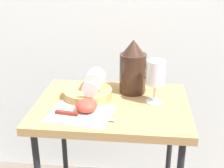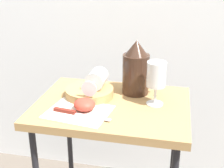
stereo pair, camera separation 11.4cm
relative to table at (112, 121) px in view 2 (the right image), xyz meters
name	(u,v)px [view 2 (the right image)]	position (x,y,z in m)	size (l,w,h in m)	color
table	(112,121)	(0.00, 0.00, 0.00)	(0.59, 0.44, 0.74)	#AD8451
linen_napkin	(79,112)	(-0.10, -0.10, 0.08)	(0.22, 0.18, 0.00)	silver
basket_tray	(89,92)	(-0.10, 0.04, 0.10)	(0.19, 0.19, 0.04)	tan
pitcher	(136,72)	(0.07, 0.12, 0.17)	(0.16, 0.11, 0.22)	#382319
wine_glass_upright	(156,77)	(0.16, 0.03, 0.19)	(0.07, 0.07, 0.17)	silver
wine_glass_tipped_near	(97,79)	(-0.08, 0.06, 0.15)	(0.08, 0.16, 0.07)	silver
apple_half_left	(85,104)	(-0.08, -0.08, 0.11)	(0.08, 0.08, 0.04)	#CC3D2D
knife	(73,113)	(-0.12, -0.12, 0.09)	(0.22, 0.05, 0.01)	silver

